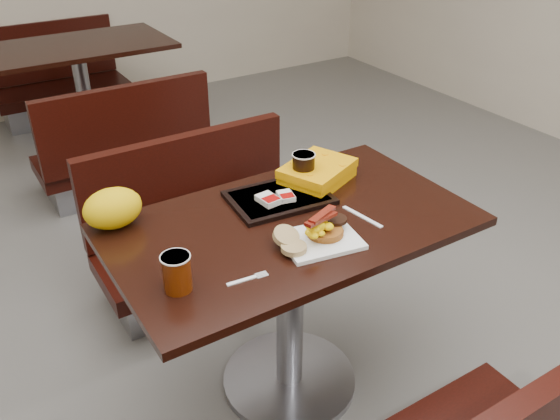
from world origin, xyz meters
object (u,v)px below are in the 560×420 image
fork (242,281)px  bench_far_s (119,136)px  hashbrown_sleeve_left (268,200)px  bench_near_n (206,225)px  knife (362,217)px  table_far (85,99)px  table_near (290,308)px  platter (320,240)px  paper_bag (113,208)px  bench_far_n (59,74)px  hashbrown_sleeve_right (286,196)px  tray (279,198)px  coffee_cup_near (177,273)px  pancake_stack (325,231)px  coffee_cup_far (303,168)px  clamshell (317,173)px

fork → bench_far_s: bearing=87.3°
hashbrown_sleeve_left → bench_near_n: bearing=82.8°
knife → table_far: bearing=176.5°
table_near → platter: (0.01, -0.16, 0.38)m
bench_near_n → paper_bag: 0.80m
bench_far_n → fork: bearing=-94.8°
bench_far_n → hashbrown_sleeve_right: hashbrown_sleeve_right is taller
hashbrown_sleeve_left → tray: bearing=12.5°
coffee_cup_near → paper_bag: 0.42m
bench_far_s → pancake_stack: bearing=-89.0°
paper_bag → coffee_cup_far: bearing=-7.8°
platter → fork: 0.31m
hashbrown_sleeve_left → hashbrown_sleeve_right: bearing=-14.3°
bench_far_s → hashbrown_sleeve_right: size_ratio=14.54×
table_far → clamshell: size_ratio=4.57×
bench_near_n → coffee_cup_near: 1.05m
bench_far_n → clamshell: 3.15m
pancake_stack → hashbrown_sleeve_right: bearing=86.5°
bench_far_s → tray: tray is taller
pancake_stack → hashbrown_sleeve_right: 0.25m
coffee_cup_near → tray: 0.58m
knife → tray: bearing=-153.2°
tray → bench_far_n: bearing=96.2°
bench_near_n → bench_far_s: bearing=90.0°
table_far → hashbrown_sleeve_left: 2.51m
paper_bag → hashbrown_sleeve_left: bearing=-17.8°
tray → platter: bearing=-91.0°
table_far → knife: size_ratio=6.93×
coffee_cup_near → coffee_cup_far: size_ratio=1.01×
platter → table_near: bearing=103.0°
knife → coffee_cup_far: size_ratio=1.58×
table_far → coffee_cup_near: size_ratio=10.83×
bench_far_n → clamshell: bearing=-85.7°
hashbrown_sleeve_right → bench_near_n: bearing=107.6°
platter → coffee_cup_near: (-0.47, 0.02, 0.05)m
pancake_stack → paper_bag: size_ratio=0.62×
hashbrown_sleeve_left → paper_bag: bearing=156.5°
paper_bag → bench_far_n: bearing=80.5°
hashbrown_sleeve_right → table_near: bearing=-102.0°
coffee_cup_near → knife: size_ratio=0.64×
hashbrown_sleeve_right → table_far: bearing=103.7°
bench_near_n → paper_bag: paper_bag is taller
paper_bag → fork: bearing=-66.6°
bench_far_s → clamshell: 1.78m
fork → bench_far_n: bearing=90.5°
table_near → bench_far_s: size_ratio=1.20×
tray → hashbrown_sleeve_right: (0.01, -0.03, 0.02)m
platter → knife: (0.21, 0.05, -0.01)m
coffee_cup_near → platter: bearing=-2.2°
knife → hashbrown_sleeve_left: hashbrown_sleeve_left is taller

